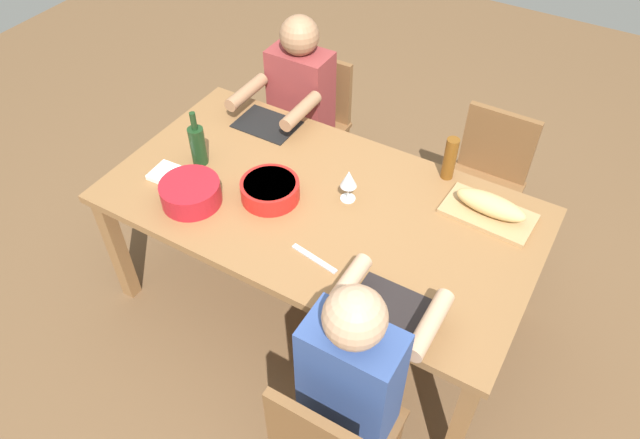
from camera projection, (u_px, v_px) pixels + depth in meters
name	position (u px, v px, depth m)	size (l,w,h in m)	color
ground_plane	(320.00, 301.00, 3.22)	(8.00, 8.00, 0.00)	brown
dining_table	(320.00, 214.00, 2.75)	(1.97, 1.06, 0.74)	olive
chair_near_left	(486.00, 178.00, 3.20)	(0.40, 0.40, 0.85)	brown
chair_near_right	(314.00, 119.00, 3.59)	(0.40, 0.40, 0.85)	brown
diner_near_right	(297.00, 104.00, 3.33)	(0.41, 0.53, 1.20)	#2D2D38
diner_far_left	(356.00, 374.00, 2.13)	(0.41, 0.53, 1.20)	#2D2D38
serving_bowl_greens	(270.00, 189.00, 2.69)	(0.27, 0.27, 0.09)	red
serving_bowl_salad	(190.00, 192.00, 2.66)	(0.27, 0.27, 0.11)	#B21923
cutting_board	(488.00, 214.00, 2.63)	(0.40, 0.22, 0.02)	tan
bread_loaf	(491.00, 205.00, 2.59)	(0.32, 0.11, 0.09)	tan
wine_bottle	(198.00, 145.00, 2.82)	(0.08, 0.08, 0.29)	#193819
beer_bottle	(450.00, 159.00, 2.75)	(0.06, 0.06, 0.22)	brown
wine_glass	(349.00, 180.00, 2.63)	(0.08, 0.08, 0.17)	silver
placemat_near_right	(267.00, 124.00, 3.11)	(0.32, 0.23, 0.01)	black
placemat_far_left	(393.00, 308.00, 2.28)	(0.32, 0.23, 0.01)	black
carving_knife	(314.00, 259.00, 2.45)	(0.23, 0.02, 0.01)	silver
napkin_stack	(167.00, 174.00, 2.82)	(0.14, 0.14, 0.02)	white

